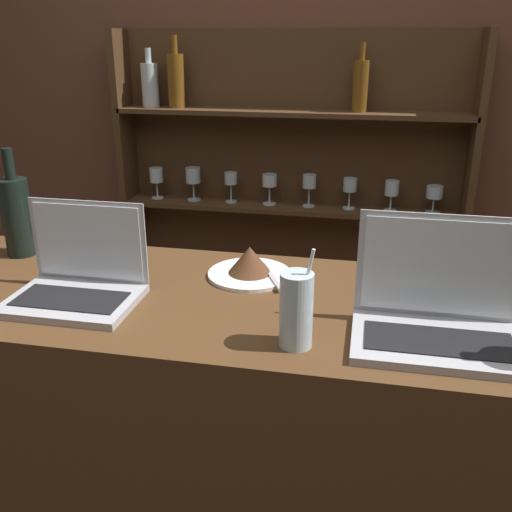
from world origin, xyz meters
The scene contains 8 objects.
bar_counter centered at (0.00, 0.30, 0.52)m, with size 1.71×0.60×1.04m.
back_wall centered at (0.00, 1.64, 1.35)m, with size 7.00×0.06×2.70m.
back_shelf centered at (-0.03, 1.56, 0.87)m, with size 1.53×0.18×1.66m.
laptop_near centered at (-0.34, 0.23, 1.09)m, with size 0.30×0.21×0.22m.
laptop_far centered at (0.48, 0.19, 1.10)m, with size 0.34×0.21×0.25m.
cake_plate centered at (0.03, 0.44, 1.07)m, with size 0.22×0.22×0.08m.
water_glass centered at (0.20, 0.11, 1.12)m, with size 0.07×0.07×0.21m.
wine_bottle_dark centered at (-0.64, 0.47, 1.16)m, with size 0.08×0.08×0.31m.
Camera 1 is at (0.32, -0.91, 1.63)m, focal length 40.00 mm.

